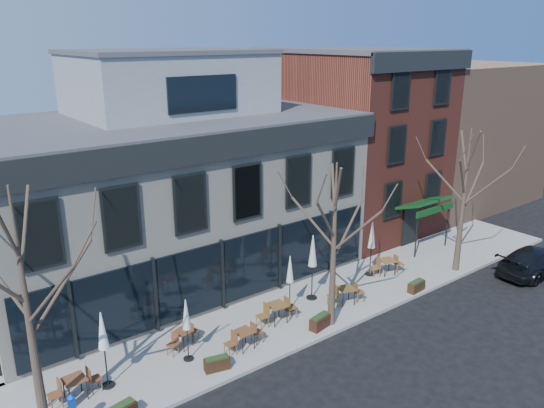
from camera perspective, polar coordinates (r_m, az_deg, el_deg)
ground at (r=24.46m, az=-5.36°, el=-11.46°), size 120.00×120.00×0.00m
sidewalk_front at (r=24.62m, az=3.91°, el=-11.02°), size 33.50×4.70×0.15m
corner_building at (r=26.86m, az=-11.31°, el=1.86°), size 18.39×10.39×11.10m
red_brick_building at (r=34.10m, az=8.57°, el=6.90°), size 8.20×11.78×11.18m
bg_building at (r=42.47m, az=17.07°, el=7.54°), size 12.00×12.00×10.00m
tree_corner at (r=17.07m, az=-24.74°, el=-10.58°), size 3.93×3.98×7.92m
tree_mid at (r=21.73m, az=6.70°, el=-4.29°), size 3.50×3.55×7.04m
tree_right at (r=28.37m, az=19.93°, el=0.50°), size 3.72×3.77×7.48m
parked_sedan at (r=30.89m, az=26.50°, el=-5.48°), size 5.03×2.23×1.43m
cafe_set_0 at (r=19.92m, az=-20.43°, el=-17.88°), size 1.82×0.75×0.95m
cafe_set_1 at (r=21.69m, az=-9.56°, el=-13.94°), size 1.66×0.94×0.85m
cafe_set_2 at (r=21.34m, az=-3.02°, el=-14.15°), size 1.78×0.74×0.93m
cafe_set_3 at (r=23.01m, az=0.53°, el=-11.44°), size 1.97×0.84×1.02m
cafe_set_4 at (r=24.74m, az=7.97°, el=-9.53°), size 1.84×1.01×0.95m
cafe_set_5 at (r=27.97m, az=12.28°, el=-6.44°), size 1.89×1.02×0.97m
umbrella_0 at (r=19.34m, az=-17.74°, el=-13.25°), size 0.46×0.46×2.90m
umbrella_1 at (r=20.25m, az=-9.20°, el=-11.98°), size 0.40×0.40×2.51m
umbrella_2 at (r=23.39m, az=1.95°, el=-7.34°), size 0.42×0.42×2.61m
umbrella_3 at (r=24.28m, az=4.40°, el=-5.41°), size 0.50×0.50×3.16m
umbrella_4 at (r=27.12m, az=10.68°, el=-3.60°), size 0.46×0.46×2.88m
planter_1 at (r=20.36m, az=-5.95°, el=-16.69°), size 0.99×0.58×0.52m
planter_2 at (r=22.82m, az=5.23°, el=-12.47°), size 1.10×0.60×0.58m
planter_3 at (r=26.63m, az=15.26°, el=-8.50°), size 0.98×0.45×0.53m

